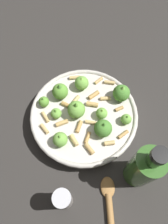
{
  "coord_description": "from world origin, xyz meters",
  "views": [
    {
      "loc": [
        0.11,
        -0.22,
        0.56
      ],
      "look_at": [
        0.0,
        0.0,
        0.06
      ],
      "focal_mm": 33.23,
      "sensor_mm": 36.0,
      "label": 1
    }
  ],
  "objects": [
    {
      "name": "ground_plane",
      "position": [
        0.0,
        0.0,
        0.0
      ],
      "size": [
        2.4,
        2.4,
        0.0
      ],
      "primitive_type": "plane",
      "color": "#2D2B28"
    },
    {
      "name": "olive_oil_bottle",
      "position": [
        0.19,
        -0.08,
        0.08
      ],
      "size": [
        0.07,
        0.07,
        0.2
      ],
      "color": "#336023",
      "rests_on": "ground"
    },
    {
      "name": "cooking_pan",
      "position": [
        -0.0,
        0.0,
        0.03
      ],
      "size": [
        0.3,
        0.3,
        0.11
      ],
      "color": "beige",
      "rests_on": "ground"
    },
    {
      "name": "pepper_shaker",
      "position": [
        0.06,
        -0.22,
        0.05
      ],
      "size": [
        0.04,
        0.04,
        0.1
      ],
      "color": "gray",
      "rests_on": "ground"
    }
  ]
}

